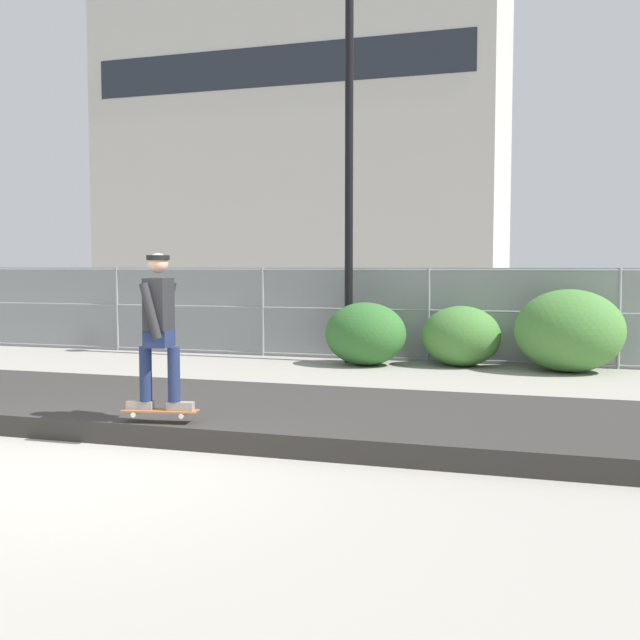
% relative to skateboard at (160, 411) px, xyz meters
% --- Properties ---
extents(ground_plane, '(120.00, 120.00, 0.00)m').
position_rel_skateboard_xyz_m(ground_plane, '(-0.21, -1.26, -0.36)').
color(ground_plane, '#9E998E').
extents(gravel_berm, '(10.78, 3.10, 0.24)m').
position_rel_skateboard_xyz_m(gravel_berm, '(-0.21, 1.38, -0.24)').
color(gravel_berm, '#33302D').
rests_on(gravel_berm, ground_plane).
extents(skateboard, '(0.82, 0.33, 0.07)m').
position_rel_skateboard_xyz_m(skateboard, '(0.00, 0.00, 0.00)').
color(skateboard, '#9E5B33').
extents(skater, '(0.73, 0.61, 1.65)m').
position_rel_skateboard_xyz_m(skater, '(0.00, 0.00, 0.94)').
color(skater, gray).
rests_on(skater, skateboard).
extents(chain_fence, '(17.56, 0.06, 1.85)m').
position_rel_skateboard_xyz_m(chain_fence, '(-0.21, 7.85, 0.57)').
color(chain_fence, gray).
rests_on(chain_fence, ground_plane).
extents(street_lamp, '(0.44, 0.44, 7.53)m').
position_rel_skateboard_xyz_m(street_lamp, '(0.06, 7.30, 4.26)').
color(street_lamp, black).
rests_on(street_lamp, ground_plane).
extents(parked_car_near, '(4.45, 2.05, 1.66)m').
position_rel_skateboard_xyz_m(parked_car_near, '(-4.81, 10.20, 0.47)').
color(parked_car_near, black).
rests_on(parked_car_near, ground_plane).
extents(parked_car_mid, '(4.51, 2.17, 1.66)m').
position_rel_skateboard_xyz_m(parked_car_mid, '(1.48, 9.96, 0.47)').
color(parked_car_mid, navy).
rests_on(parked_car_mid, ground_plane).
extents(library_building, '(27.10, 15.25, 23.17)m').
position_rel_skateboard_xyz_m(library_building, '(-13.33, 46.27, 11.22)').
color(library_building, '#B2AFA8').
rests_on(library_building, ground_plane).
extents(shrub_left, '(1.55, 1.27, 1.20)m').
position_rel_skateboard_xyz_m(shrub_left, '(0.49, 6.95, 0.24)').
color(shrub_left, '#336B2D').
rests_on(shrub_left, ground_plane).
extents(shrub_center, '(1.48, 1.21, 1.14)m').
position_rel_skateboard_xyz_m(shrub_center, '(2.24, 7.35, 0.21)').
color(shrub_center, '#477F38').
rests_on(shrub_center, ground_plane).
extents(shrub_right, '(1.91, 1.57, 1.48)m').
position_rel_skateboard_xyz_m(shrub_right, '(4.17, 7.13, 0.38)').
color(shrub_right, '#477F38').
rests_on(shrub_right, ground_plane).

